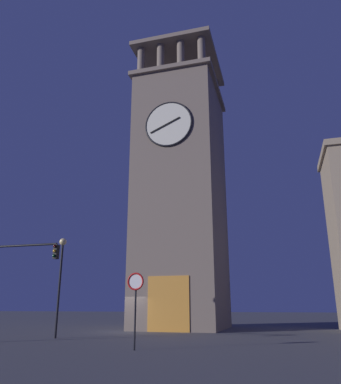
{
  "coord_description": "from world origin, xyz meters",
  "views": [
    {
      "loc": [
        -11.24,
        27.63,
        1.8
      ],
      "look_at": [
        -1.95,
        -4.88,
        11.96
      ],
      "focal_mm": 35.66,
      "sensor_mm": 36.0,
      "label": 1
    }
  ],
  "objects": [
    {
      "name": "clocktower",
      "position": [
        -3.03,
        -4.86,
        11.6
      ],
      "size": [
        7.56,
        9.32,
        28.45
      ],
      "color": "#75665B",
      "rests_on": "ground_plane"
    },
    {
      "name": "no_horn_sign",
      "position": [
        -4.94,
        11.26,
        2.57
      ],
      "size": [
        0.78,
        0.14,
        3.26
      ],
      "color": "black",
      "rests_on": "ground_plane"
    },
    {
      "name": "ground_plane",
      "position": [
        0.0,
        0.0,
        0.0
      ],
      "size": [
        200.0,
        200.0,
        0.0
      ],
      "primitive_type": "plane",
      "color": "#4C4C51"
    },
    {
      "name": "traffic_signal_near",
      "position": [
        2.64,
        9.84,
        3.66
      ],
      "size": [
        3.98,
        0.41,
        5.46
      ],
      "color": "black",
      "rests_on": "ground_plane"
    },
    {
      "name": "street_lamp",
      "position": [
        1.8,
        6.6,
        4.04
      ],
      "size": [
        0.44,
        0.44,
        5.9
      ],
      "color": "black",
      "rests_on": "ground_plane"
    }
  ]
}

